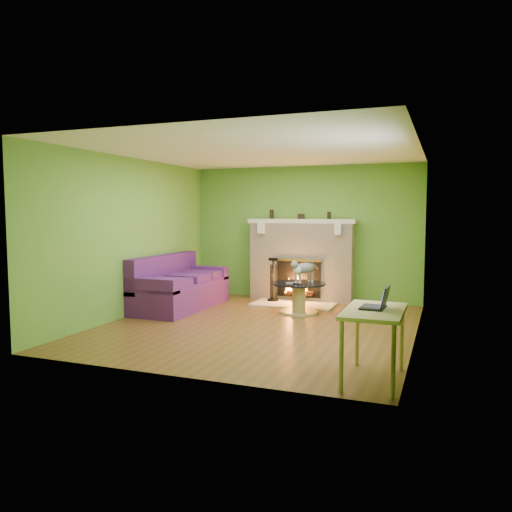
{
  "coord_description": "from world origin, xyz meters",
  "views": [
    {
      "loc": [
        2.6,
        -6.94,
        1.71
      ],
      "look_at": [
        -0.2,
        0.4,
        1.02
      ],
      "focal_mm": 35.0,
      "sensor_mm": 36.0,
      "label": 1
    }
  ],
  "objects_px": {
    "desk": "(374,318)",
    "cat": "(304,271)",
    "coffee_table": "(299,295)",
    "sofa": "(178,288)"
  },
  "relations": [
    {
      "from": "desk",
      "to": "cat",
      "type": "xyz_separation_m",
      "value": [
        -1.58,
        3.1,
        0.07
      ]
    },
    {
      "from": "sofa",
      "to": "cat",
      "type": "distance_m",
      "value": 2.29
    },
    {
      "from": "coffee_table",
      "to": "cat",
      "type": "relative_size",
      "value": 1.42
    },
    {
      "from": "sofa",
      "to": "cat",
      "type": "xyz_separation_m",
      "value": [
        2.23,
        0.4,
        0.35
      ]
    },
    {
      "from": "desk",
      "to": "cat",
      "type": "distance_m",
      "value": 3.48
    },
    {
      "from": "coffee_table",
      "to": "cat",
      "type": "bearing_deg",
      "value": 32.01
    },
    {
      "from": "desk",
      "to": "coffee_table",
      "type": "bearing_deg",
      "value": 118.56
    },
    {
      "from": "desk",
      "to": "cat",
      "type": "height_order",
      "value": "cat"
    },
    {
      "from": "cat",
      "to": "desk",
      "type": "bearing_deg",
      "value": -37.64
    },
    {
      "from": "coffee_table",
      "to": "cat",
      "type": "distance_m",
      "value": 0.43
    }
  ]
}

